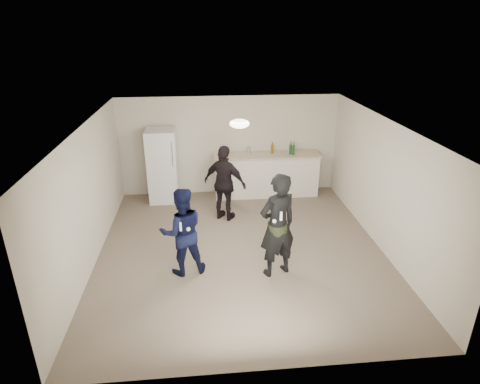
{
  "coord_description": "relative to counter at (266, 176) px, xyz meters",
  "views": [
    {
      "loc": [
        -0.69,
        -6.81,
        4.14
      ],
      "look_at": [
        0.0,
        0.2,
        1.15
      ],
      "focal_mm": 30.0,
      "sensor_mm": 36.0,
      "label": 1
    }
  ],
  "objects": [
    {
      "name": "counter",
      "position": [
        0.0,
        0.0,
        0.0
      ],
      "size": [
        2.6,
        0.56,
        1.05
      ],
      "primitive_type": "cube",
      "color": "white",
      "rests_on": "floor"
    },
    {
      "name": "nunchuk_woman",
      "position": [
        -0.48,
        -3.73,
        0.62
      ],
      "size": [
        0.07,
        0.07,
        0.07
      ],
      "primitive_type": "sphere",
      "color": "white",
      "rests_on": "woman"
    },
    {
      "name": "fridge",
      "position": [
        -2.59,
        -0.07,
        0.38
      ],
      "size": [
        0.7,
        0.7,
        1.8
      ],
      "primitive_type": "cube",
      "color": "white",
      "rests_on": "floor"
    },
    {
      "name": "spectator",
      "position": [
        -1.14,
        -1.28,
        0.33
      ],
      "size": [
        1.08,
        0.88,
        1.72
      ],
      "primitive_type": "imported",
      "rotation": [
        0.0,
        0.0,
        2.6
      ],
      "color": "black",
      "rests_on": "floor"
    },
    {
      "name": "camo_shorts",
      "position": [
        -0.38,
        -3.51,
        0.32
      ],
      "size": [
        0.34,
        0.34,
        0.28
      ],
      "primitive_type": "cylinder",
      "color": "#2D3819",
      "rests_on": "woman"
    },
    {
      "name": "remote_woman",
      "position": [
        -0.38,
        -3.76,
        0.72
      ],
      "size": [
        0.04,
        0.04,
        0.15
      ],
      "primitive_type": "cube",
      "color": "white",
      "rests_on": "woman"
    },
    {
      "name": "remote_man",
      "position": [
        -2.01,
        -3.59,
        0.53
      ],
      "size": [
        0.04,
        0.04,
        0.15
      ],
      "primitive_type": "cube",
      "color": "white",
      "rests_on": "man"
    },
    {
      "name": "nunchuk_man",
      "position": [
        -1.89,
        -3.56,
        0.45
      ],
      "size": [
        0.07,
        0.07,
        0.07
      ],
      "primitive_type": "sphere",
      "color": "white",
      "rests_on": "man"
    },
    {
      "name": "fridge_handle",
      "position": [
        -2.31,
        -0.44,
        0.78
      ],
      "size": [
        0.02,
        0.02,
        0.6
      ],
      "primitive_type": "cylinder",
      "color": "#B6B5BA",
      "rests_on": "fridge"
    },
    {
      "name": "wall_left",
      "position": [
        -3.67,
        -2.67,
        0.72
      ],
      "size": [
        0.0,
        6.0,
        6.0
      ],
      "primitive_type": "plane",
      "rotation": [
        1.57,
        0.0,
        1.57
      ],
      "color": "beige",
      "rests_on": "floor"
    },
    {
      "name": "wall_back",
      "position": [
        -0.92,
        0.33,
        0.72
      ],
      "size": [
        6.0,
        0.0,
        6.0
      ],
      "primitive_type": "plane",
      "rotation": [
        1.57,
        0.0,
        0.0
      ],
      "color": "beige",
      "rests_on": "floor"
    },
    {
      "name": "wall_front",
      "position": [
        -0.92,
        -5.67,
        0.72
      ],
      "size": [
        6.0,
        0.0,
        6.0
      ],
      "primitive_type": "plane",
      "rotation": [
        -1.57,
        0.0,
        0.0
      ],
      "color": "beige",
      "rests_on": "floor"
    },
    {
      "name": "man",
      "position": [
        -2.01,
        -3.31,
        0.28
      ],
      "size": [
        0.89,
        0.75,
        1.61
      ],
      "primitive_type": "imported",
      "rotation": [
        0.0,
        0.0,
        3.34
      ],
      "color": "#101643",
      "rests_on": "floor"
    },
    {
      "name": "ceiling",
      "position": [
        -0.92,
        -2.67,
        1.98
      ],
      "size": [
        6.0,
        6.0,
        0.0
      ],
      "primitive_type": "plane",
      "rotation": [
        3.14,
        0.0,
        0.0
      ],
      "color": "silver",
      "rests_on": "wall_back"
    },
    {
      "name": "wall_right",
      "position": [
        1.83,
        -2.67,
        0.72
      ],
      "size": [
        0.0,
        6.0,
        6.0
      ],
      "primitive_type": "plane",
      "rotation": [
        1.57,
        0.0,
        -1.57
      ],
      "color": "beige",
      "rests_on": "floor"
    },
    {
      "name": "ceiling_dome",
      "position": [
        -0.92,
        -2.37,
        1.93
      ],
      "size": [
        0.36,
        0.36,
        0.16
      ],
      "primitive_type": "ellipsoid",
      "color": "white",
      "rests_on": "ceiling"
    },
    {
      "name": "floor",
      "position": [
        -0.92,
        -2.67,
        -0.53
      ],
      "size": [
        6.0,
        6.0,
        0.0
      ],
      "primitive_type": "plane",
      "color": "#6B5B4C",
      "rests_on": "ground"
    },
    {
      "name": "counter_top",
      "position": [
        0.0,
        0.0,
        0.55
      ],
      "size": [
        2.68,
        0.64,
        0.04
      ],
      "primitive_type": "cube",
      "color": "beige",
      "rests_on": "counter"
    },
    {
      "name": "shaker",
      "position": [
        -0.44,
        0.14,
        0.65
      ],
      "size": [
        0.08,
        0.08,
        0.17
      ],
      "primitive_type": "cylinder",
      "color": "silver",
      "rests_on": "counter_top"
    },
    {
      "name": "bottle_cluster",
      "position": [
        0.48,
        0.01,
        0.68
      ],
      "size": [
        0.57,
        0.27,
        0.24
      ],
      "color": "#154C1E",
      "rests_on": "counter_top"
    },
    {
      "name": "woman",
      "position": [
        -0.38,
        -3.51,
        0.42
      ],
      "size": [
        0.81,
        0.67,
        1.89
      ],
      "primitive_type": "imported",
      "rotation": [
        0.0,
        0.0,
        3.52
      ],
      "color": "black",
      "rests_on": "floor"
    }
  ]
}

